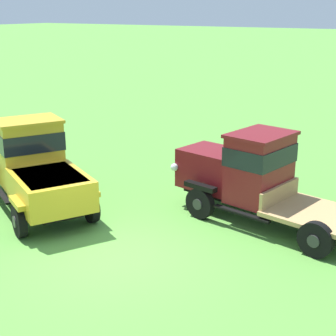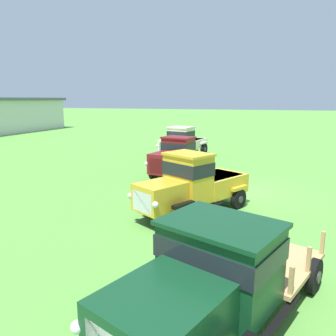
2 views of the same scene
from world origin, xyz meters
The scene contains 3 objects.
ground_plane centered at (0.00, 0.00, 0.00)m, with size 240.00×240.00×0.00m, color #518E38.
vintage_truck_second_in_line centered at (-3.44, 1.14, 1.10)m, with size 4.95×3.62×2.27m.
vintage_truck_midrow_center centered at (1.58, 3.36, 1.11)m, with size 5.17×2.58×2.19m.
Camera 1 is at (6.12, -7.74, 4.99)m, focal length 55.00 mm.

